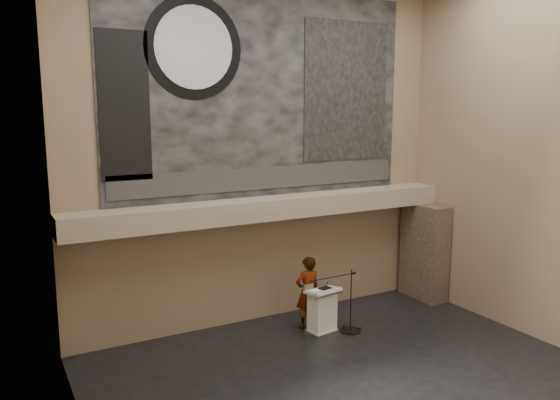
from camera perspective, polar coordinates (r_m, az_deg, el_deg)
floor at (r=11.47m, az=8.13°, el=-18.41°), size 10.00×10.00×0.00m
wall_back at (r=13.58m, az=-1.63°, el=4.87°), size 10.00×0.02×8.50m
wall_left at (r=8.20m, az=-20.30°, el=1.18°), size 0.02×8.00×8.50m
wall_right at (r=13.81m, az=25.47°, el=4.02°), size 0.02×8.00×8.50m
soffit at (r=13.39m, az=-0.82°, el=-0.80°), size 10.00×0.80×0.50m
sprinkler_left at (r=12.75m, az=-7.09°, el=-2.70°), size 0.04×0.04×0.06m
sprinkler_right at (r=14.38m, az=5.98°, el=-1.27°), size 0.04×0.04×0.06m
banner at (r=13.51m, az=-1.60°, el=11.00°), size 8.00×0.05×5.00m
banner_text_strip at (r=13.58m, az=-1.48°, el=2.32°), size 7.76×0.02×0.55m
banner_clock_rim at (r=12.81m, az=-8.99°, el=15.45°), size 2.30×0.02×2.30m
banner_clock_face at (r=12.79m, az=-8.96°, el=15.46°), size 1.84×0.02×1.84m
banner_building_print at (r=14.73m, az=6.97°, el=11.21°), size 2.60×0.02×3.60m
banner_brick_print at (r=12.29m, az=-15.95°, el=9.39°), size 1.10×0.02×3.20m
stone_pier at (r=16.07m, az=14.84°, el=-5.21°), size 0.60×1.40×2.70m
lectern at (r=13.41m, az=4.43°, el=-11.48°), size 0.84×0.65×1.14m
binder at (r=13.23m, az=4.74°, el=-9.18°), size 0.31×0.26×0.04m
papers at (r=13.08m, az=3.95°, el=-9.45°), size 0.29×0.34×0.00m
speaker_person at (r=13.56m, az=2.90°, el=-9.62°), size 0.67×0.45×1.82m
mic_stand at (r=13.67m, az=7.23°, el=-12.58°), size 1.41×0.52×1.55m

